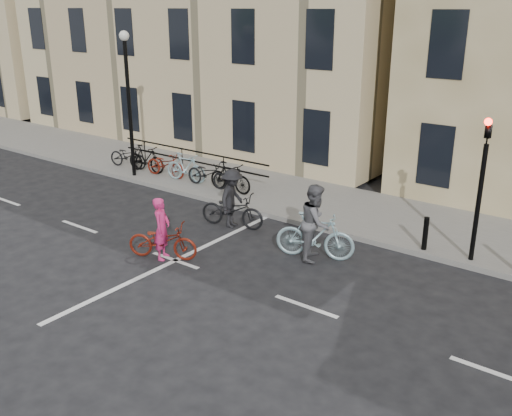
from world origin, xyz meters
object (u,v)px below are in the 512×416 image
Objects in this scene: cyclist_grey at (315,229)px; cyclist_dark at (232,204)px; lamp_post at (128,86)px; traffic_light at (483,172)px; cyclist_pink at (162,238)px.

cyclist_grey is 3.18m from cyclist_dark.
lamp_post is at bearing 61.72° from cyclist_dark.
cyclist_grey is at bearing -111.90° from cyclist_dark.
traffic_light is at bearing -79.08° from cyclist_grey.
lamp_post is 2.52× the size of cyclist_dark.
lamp_post is 9.90m from cyclist_grey.
cyclist_grey is (9.30, -2.08, -2.68)m from lamp_post.
traffic_light reaches higher than cyclist_grey.
traffic_light is 12.74m from lamp_post.
cyclist_pink is (-6.57, -4.41, -1.88)m from traffic_light.
lamp_post is 2.45× the size of cyclist_grey.
lamp_post is 8.13m from cyclist_pink.
cyclist_dark reaches higher than cyclist_pink.
lamp_post is at bearing 29.36° from cyclist_pink.
lamp_post is at bearing 57.57° from cyclist_grey.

